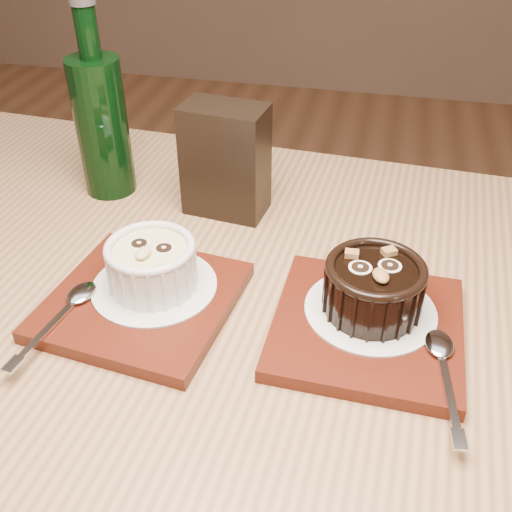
{
  "coord_description": "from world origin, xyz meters",
  "views": [
    {
      "loc": [
        0.37,
        -0.6,
        1.16
      ],
      "look_at": [
        0.27,
        -0.14,
        0.81
      ],
      "focal_mm": 42.0,
      "sensor_mm": 36.0,
      "label": 1
    }
  ],
  "objects_px": {
    "table": "(220,383)",
    "ramekin_white": "(152,263)",
    "ramekin_dark": "(374,285)",
    "condiment_stand": "(226,160)",
    "green_bottle": "(101,122)",
    "tray_left": "(142,301)",
    "tray_right": "(367,327)"
  },
  "relations": [
    {
      "from": "green_bottle",
      "to": "table",
      "type": "bearing_deg",
      "value": -46.79
    },
    {
      "from": "condiment_stand",
      "to": "green_bottle",
      "type": "relative_size",
      "value": 0.56
    },
    {
      "from": "tray_right",
      "to": "condiment_stand",
      "type": "relative_size",
      "value": 1.29
    },
    {
      "from": "green_bottle",
      "to": "tray_left",
      "type": "bearing_deg",
      "value": -59.18
    },
    {
      "from": "tray_right",
      "to": "ramekin_dark",
      "type": "distance_m",
      "value": 0.04
    },
    {
      "from": "ramekin_white",
      "to": "ramekin_dark",
      "type": "relative_size",
      "value": 0.94
    },
    {
      "from": "condiment_stand",
      "to": "green_bottle",
      "type": "height_order",
      "value": "green_bottle"
    },
    {
      "from": "table",
      "to": "ramekin_white",
      "type": "xyz_separation_m",
      "value": [
        -0.07,
        0.02,
        0.14
      ]
    },
    {
      "from": "ramekin_white",
      "to": "tray_left",
      "type": "bearing_deg",
      "value": -110.42
    },
    {
      "from": "table",
      "to": "green_bottle",
      "type": "height_order",
      "value": "green_bottle"
    },
    {
      "from": "tray_left",
      "to": "tray_right",
      "type": "height_order",
      "value": "same"
    },
    {
      "from": "table",
      "to": "tray_left",
      "type": "distance_m",
      "value": 0.13
    },
    {
      "from": "tray_left",
      "to": "table",
      "type": "bearing_deg",
      "value": -3.36
    },
    {
      "from": "ramekin_white",
      "to": "green_bottle",
      "type": "xyz_separation_m",
      "value": [
        -0.14,
        0.21,
        0.05
      ]
    },
    {
      "from": "table",
      "to": "tray_right",
      "type": "xyz_separation_m",
      "value": [
        0.15,
        0.02,
        0.1
      ]
    },
    {
      "from": "table",
      "to": "ramekin_dark",
      "type": "height_order",
      "value": "ramekin_dark"
    },
    {
      "from": "tray_right",
      "to": "condiment_stand",
      "type": "distance_m",
      "value": 0.28
    },
    {
      "from": "table",
      "to": "condiment_stand",
      "type": "xyz_separation_m",
      "value": [
        -0.05,
        0.21,
        0.16
      ]
    },
    {
      "from": "tray_left",
      "to": "ramekin_white",
      "type": "bearing_deg",
      "value": 64.74
    },
    {
      "from": "ramekin_white",
      "to": "ramekin_dark",
      "type": "distance_m",
      "value": 0.22
    },
    {
      "from": "tray_left",
      "to": "condiment_stand",
      "type": "xyz_separation_m",
      "value": [
        0.04,
        0.21,
        0.06
      ]
    },
    {
      "from": "tray_left",
      "to": "ramekin_white",
      "type": "height_order",
      "value": "ramekin_white"
    },
    {
      "from": "ramekin_white",
      "to": "condiment_stand",
      "type": "bearing_deg",
      "value": 86.64
    },
    {
      "from": "green_bottle",
      "to": "tray_right",
      "type": "bearing_deg",
      "value": -30.2
    },
    {
      "from": "tray_left",
      "to": "tray_right",
      "type": "relative_size",
      "value": 1.0
    },
    {
      "from": "tray_left",
      "to": "green_bottle",
      "type": "xyz_separation_m",
      "value": [
        -0.13,
        0.22,
        0.09
      ]
    },
    {
      "from": "tray_right",
      "to": "table",
      "type": "bearing_deg",
      "value": -173.62
    },
    {
      "from": "table",
      "to": "ramekin_white",
      "type": "height_order",
      "value": "ramekin_white"
    },
    {
      "from": "tray_left",
      "to": "ramekin_dark",
      "type": "xyz_separation_m",
      "value": [
        0.23,
        0.03,
        0.04
      ]
    },
    {
      "from": "table",
      "to": "green_bottle",
      "type": "bearing_deg",
      "value": 133.21
    },
    {
      "from": "ramekin_white",
      "to": "condiment_stand",
      "type": "height_order",
      "value": "condiment_stand"
    },
    {
      "from": "ramekin_white",
      "to": "ramekin_dark",
      "type": "xyz_separation_m",
      "value": [
        0.22,
        0.01,
        0.0
      ]
    }
  ]
}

